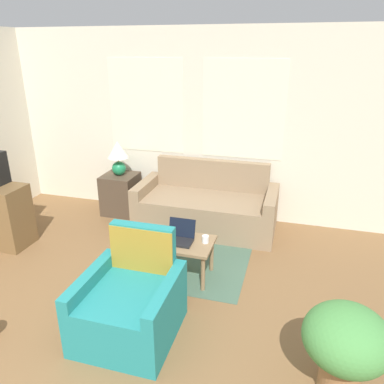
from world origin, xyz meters
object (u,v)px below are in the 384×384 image
Objects in this scene: table_lamp at (118,155)px; potted_plant at (346,342)px; laptop at (180,236)px; cup_navy at (151,230)px; cup_yellow at (205,239)px; coffee_table at (175,245)px; couch at (207,208)px; armchair at (131,304)px.

table_lamp is 0.72× the size of potted_plant.
table_lamp is 1.74× the size of laptop.
table_lamp is at bearing 139.99° from potted_plant.
cup_navy is 1.11× the size of cup_yellow.
coffee_table is 0.34m from cup_yellow.
couch reaches higher than potted_plant.
coffee_table is at bearing -14.36° from cup_navy.
potted_plant is at bearing -56.26° from couch.
armchair reaches higher than potted_plant.
couch reaches higher than coffee_table.
couch is 2.12× the size of armchair.
cup_yellow is at bearing -38.96° from table_lamp.
couch is 2.26× the size of coffee_table.
table_lamp is 0.60× the size of coffee_table.
armchair is at bearing -78.24° from cup_navy.
cup_yellow is (0.62, -0.03, -0.00)m from cup_navy.
table_lamp reaches higher than laptop.
cup_navy is (1.01, -1.29, -0.43)m from table_lamp.
table_lamp is at bearing 118.04° from armchair.
table_lamp is at bearing 175.80° from couch.
cup_navy is at bearing 165.64° from coffee_table.
couch is 2.82m from potted_plant.
armchair is 1.06m from cup_yellow.
potted_plant reaches higher than cup_navy.
table_lamp is at bearing 128.06° from cup_navy.
couch is 1.26m from cup_yellow.
potted_plant is at bearing -5.46° from armchair.
coffee_table is 9.35× the size of cup_navy.
table_lamp is at bearing 133.68° from coffee_table.
laptop is 3.63× the size of cup_yellow.
laptop is (1.36, -1.35, -0.43)m from table_lamp.
potted_plant is (1.90, -1.15, -0.03)m from cup_navy.
couch is 1.25m from cup_navy.
armchair is at bearing -98.77° from laptop.
potted_plant reaches higher than laptop.
cup_navy is 0.13× the size of potted_plant.
cup_yellow is 0.11× the size of potted_plant.
cup_yellow is 1.70m from potted_plant.
laptop is at bearing -44.79° from table_lamp.
table_lamp reaches higher than cup_yellow.
laptop is at bearing -9.89° from cup_navy.
laptop is 0.36m from cup_navy.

